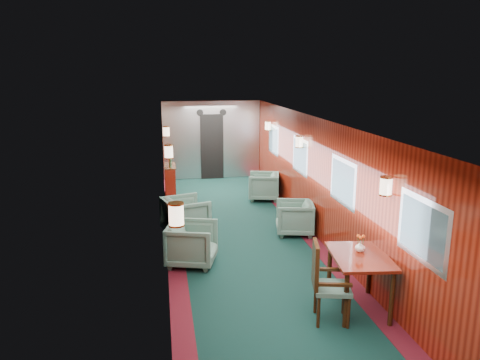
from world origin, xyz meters
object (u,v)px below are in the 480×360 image
Objects in this scene: armchair_left_near at (192,244)px; armchair_right_near at (294,218)px; armchair_left_far at (186,216)px; armchair_right_far at (264,186)px; side_chair at (325,279)px; credenza at (170,180)px; dining_table at (360,264)px.

armchair_right_near is (2.18, 1.21, -0.03)m from armchair_left_near.
armchair_left_far reaches higher than armchair_left_near.
armchair_right_far is at bearing -12.66° from armchair_left_near.
credenza is (-1.88, 6.83, -0.17)m from side_chair.
armchair_left_far is (0.24, -3.09, -0.04)m from credenza.
armchair_left_near is 0.96× the size of armchair_left_far.
credenza is 1.37× the size of armchair_left_near.
dining_table is 1.43× the size of armchair_left_near.
dining_table is at bearing 14.73° from armchair_right_far.
armchair_left_far is (-0.02, 1.56, 0.02)m from armchair_left_near.
side_chair reaches higher than armchair_right_near.
armchair_left_near is at bearing -86.68° from credenza.
credenza is at bearing 117.44° from dining_table.
credenza reaches higher than armchair_left_far.
armchair_left_far is at bearing 16.96° from armchair_left_near.
dining_table is 1.50× the size of armchair_right_far.
credenza is 3.10m from armchair_left_far.
armchair_right_far is (2.39, -0.77, -0.08)m from credenza.
credenza is (-2.46, 6.61, -0.25)m from dining_table.
armchair_left_near is at bearing -48.98° from armchair_right_near.
dining_table is 5.85m from armchair_right_far.
side_chair is at bearing -173.50° from armchair_left_far.
side_chair is 4.09m from armchair_left_far.
armchair_right_near is 0.97× the size of armchair_right_far.
armchair_right_near is (2.21, -0.35, -0.05)m from armchair_left_far.
side_chair reaches higher than armchair_left_near.
side_chair is 3.45m from armchair_right_near.
armchair_left_far is at bearing 126.39° from side_chair.
armchair_left_far is at bearing -85.47° from credenza.
credenza is 1.48× the size of armchair_right_near.
armchair_left_near is at bearing 139.21° from side_chair.
dining_table reaches higher than armchair_right_far.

